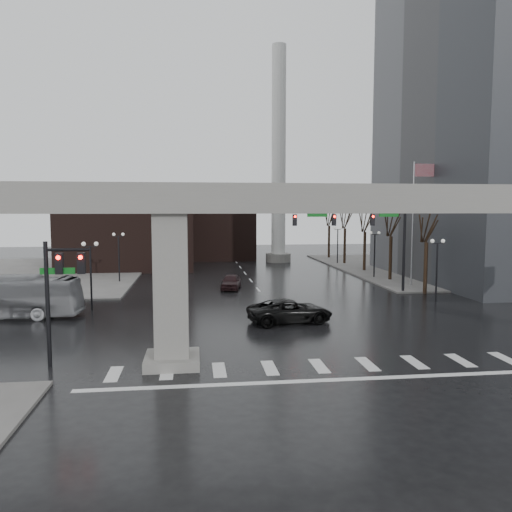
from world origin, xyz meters
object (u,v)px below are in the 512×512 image
at_px(pickup_truck, 290,311).
at_px(city_bus, 2,297).
at_px(far_car, 231,282).
at_px(signal_mast_arm, 363,228).

bearing_deg(pickup_truck, city_bus, 69.80).
bearing_deg(city_bus, far_car, -53.24).
height_order(city_bus, far_car, city_bus).
distance_m(signal_mast_arm, pickup_truck, 14.58).
xyz_separation_m(pickup_truck, far_car, (-2.86, 14.41, -0.08)).
distance_m(pickup_truck, far_car, 14.69).
xyz_separation_m(city_bus, far_car, (16.57, 10.62, -0.76)).
relative_size(signal_mast_arm, pickup_truck, 2.15).
relative_size(pickup_truck, far_car, 1.37).
bearing_deg(far_car, signal_mast_arm, -8.01).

